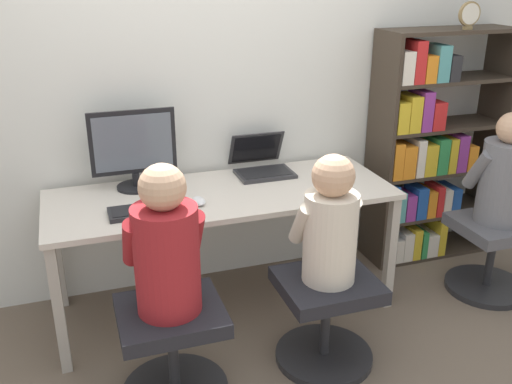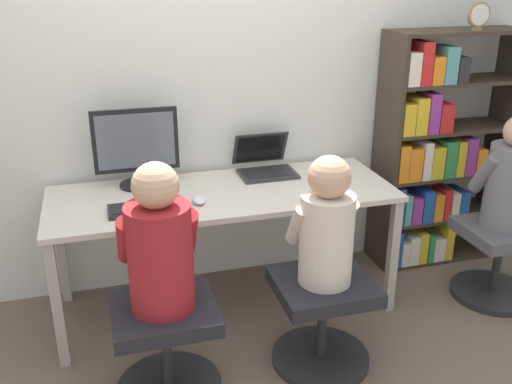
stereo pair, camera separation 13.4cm
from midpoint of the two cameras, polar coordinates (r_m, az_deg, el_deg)
name	(u,v)px [view 2 (the right image)]	position (r m, az deg, el deg)	size (l,w,h in m)	color
ground_plane	(240,338)	(3.18, -0.33, -14.44)	(14.00, 14.00, 0.00)	brown
wall_back	(205,72)	(3.35, -3.99, 11.84)	(10.00, 0.05, 2.60)	silver
desk	(223,203)	(3.15, -2.08, -1.12)	(1.88, 0.70, 0.72)	beige
desktop_monitor	(136,148)	(3.18, -10.70, 4.33)	(0.46, 0.22, 0.44)	black
laptop	(265,165)	(3.39, 2.06, 2.71)	(0.33, 0.33, 0.23)	#2D2D30
keyboard	(148,208)	(2.92, -9.50, -1.60)	(0.39, 0.17, 0.03)	#232326
computer_mouse_by_keyboard	(198,200)	(2.98, -4.50, -0.81)	(0.07, 0.11, 0.03)	silver
office_chair_left	(166,343)	(2.71, -7.50, -14.81)	(0.49, 0.49, 0.47)	#262628
office_chair_right	(322,316)	(2.90, 8.00, -12.17)	(0.49, 0.49, 0.47)	#262628
person_at_monitor	(159,245)	(2.46, -8.09, -5.33)	(0.35, 0.31, 0.67)	maroon
person_at_laptop	(327,226)	(2.66, 8.51, -3.40)	(0.31, 0.28, 0.63)	beige
bookshelf	(432,159)	(3.85, 18.15, 3.16)	(0.88, 0.31, 1.52)	#382D23
desk_clock	(479,16)	(3.71, 22.40, 16.00)	(0.14, 0.03, 0.16)	olive
office_chair_side	(498,256)	(3.72, 24.02, -5.87)	(0.49, 0.49, 0.47)	#262628
person_near_shelf	(511,179)	(3.54, 25.17, 1.19)	(0.34, 0.31, 0.65)	slate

